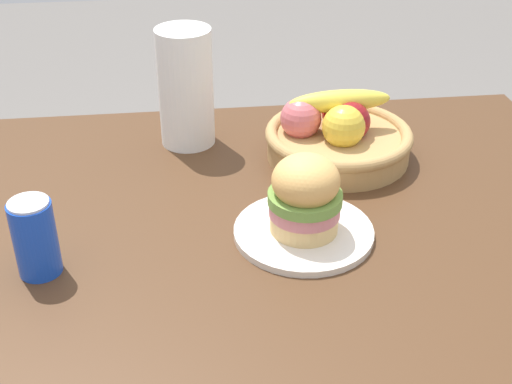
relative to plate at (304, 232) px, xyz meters
name	(u,v)px	position (x,y,z in m)	size (l,w,h in m)	color
dining_table	(228,264)	(-0.12, 0.07, -0.11)	(1.40, 0.90, 0.75)	#4C301C
plate	(304,232)	(0.00, 0.00, 0.00)	(0.23, 0.23, 0.01)	silver
sandwich	(305,195)	(0.00, 0.00, 0.07)	(0.12, 0.12, 0.14)	#E5BC75
soda_can	(35,238)	(-0.42, -0.05, 0.06)	(0.07, 0.07, 0.13)	blue
fruit_basket	(337,135)	(0.11, 0.26, 0.04)	(0.29, 0.29, 0.14)	tan
paper_towel_roll	(186,88)	(-0.18, 0.36, 0.11)	(0.11, 0.11, 0.24)	white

